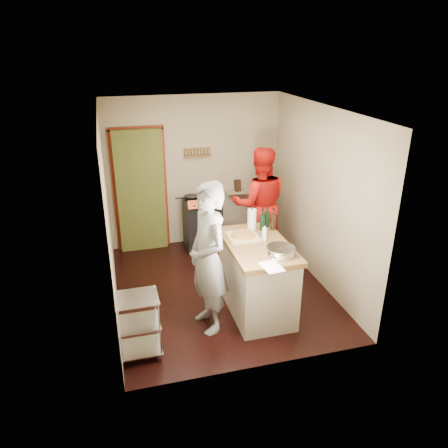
% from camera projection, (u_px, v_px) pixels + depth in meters
% --- Properties ---
extents(floor, '(3.50, 3.50, 0.00)m').
position_uv_depth(floor, '(221.00, 288.00, 6.50)').
color(floor, black).
rests_on(floor, ground).
extents(back_wall, '(3.00, 0.44, 2.60)m').
position_uv_depth(back_wall, '(158.00, 184.00, 7.49)').
color(back_wall, tan).
rests_on(back_wall, ground).
extents(left_wall, '(0.04, 3.50, 2.60)m').
position_uv_depth(left_wall, '(108.00, 217.00, 5.63)').
color(left_wall, tan).
rests_on(left_wall, ground).
extents(right_wall, '(0.04, 3.50, 2.60)m').
position_uv_depth(right_wall, '(320.00, 197.00, 6.35)').
color(right_wall, tan).
rests_on(right_wall, ground).
extents(ceiling, '(3.00, 3.50, 0.02)m').
position_uv_depth(ceiling, '(220.00, 109.00, 5.48)').
color(ceiling, white).
rests_on(ceiling, back_wall).
extents(stove, '(0.60, 0.63, 1.00)m').
position_uv_depth(stove, '(202.00, 224.00, 7.60)').
color(stove, black).
rests_on(stove, ground).
extents(wire_shelving, '(0.48, 0.40, 0.80)m').
position_uv_depth(wire_shelving, '(139.00, 324.00, 4.95)').
color(wire_shelving, silver).
rests_on(wire_shelving, ground).
extents(island, '(0.78, 1.45, 1.31)m').
position_uv_depth(island, '(257.00, 276.00, 5.79)').
color(island, beige).
rests_on(island, ground).
extents(person_stripe, '(0.59, 0.78, 1.93)m').
position_uv_depth(person_stripe, '(208.00, 259.00, 5.27)').
color(person_stripe, '#AFAFB4').
rests_on(person_stripe, ground).
extents(person_red, '(1.03, 0.87, 1.88)m').
position_uv_depth(person_red, '(260.00, 204.00, 7.10)').
color(person_red, red).
rests_on(person_red, ground).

